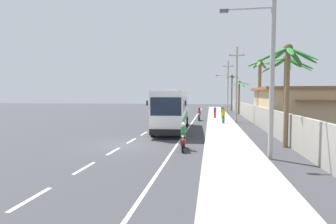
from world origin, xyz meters
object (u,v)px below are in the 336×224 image
object	(u,v)px
palm_fourth	(286,77)
motorcycle_trailing	(183,139)
utility_pole_far	(227,85)
roadside_building	(333,108)
utility_pole_mid	(237,83)
palm_farthest	(239,90)
motorcycle_beside_bus	(199,115)
pedestrian_far_walk	(223,115)
pedestrian_midwalk	(215,112)
pedestrian_near_kerb	(222,111)
palm_nearest	(260,80)
palm_third	(232,86)
utility_pole_nearest	(271,52)
palm_second	(288,71)
coach_bus_foreground	(172,109)

from	to	relation	value
palm_fourth	motorcycle_trailing	bearing A→B (deg)	-145.01
utility_pole_far	roadside_building	size ratio (longest dim) A/B	0.67
utility_pole_mid	palm_farthest	bearing A→B (deg)	82.96
palm_farthest	motorcycle_beside_bus	bearing A→B (deg)	-116.01
pedestrian_far_walk	utility_pole_mid	distance (m)	4.67
pedestrian_midwalk	utility_pole_mid	xyz separation A→B (m)	(2.42, -4.48, 3.69)
pedestrian_near_kerb	palm_nearest	xyz separation A→B (m)	(3.62, -6.25, 3.78)
motorcycle_trailing	pedestrian_near_kerb	size ratio (longest dim) A/B	1.09
pedestrian_far_walk	palm_third	distance (m)	27.02
motorcycle_beside_bus	utility_pole_nearest	bearing A→B (deg)	-77.70
motorcycle_beside_bus	roadside_building	bearing A→B (deg)	-24.07
motorcycle_trailing	utility_pole_mid	bearing A→B (deg)	74.72
utility_pole_mid	palm_nearest	bearing A→B (deg)	-51.84
pedestrian_midwalk	palm_fourth	world-z (taller)	palm_fourth
utility_pole_mid	utility_pole_far	distance (m)	18.42
pedestrian_far_walk	palm_nearest	xyz separation A→B (m)	(3.75, -0.19, 3.80)
motorcycle_trailing	pedestrian_far_walk	world-z (taller)	pedestrian_far_walk
motorcycle_trailing	palm_farthest	distance (m)	32.05
motorcycle_trailing	palm_second	xyz separation A→B (m)	(6.25, 1.84, 4.07)
palm_nearest	roadside_building	distance (m)	7.43
motorcycle_beside_bus	palm_third	distance (m)	23.55
utility_pole_mid	palm_fourth	xyz separation A→B (m)	(2.40, -11.96, -0.09)
palm_third	utility_pole_nearest	bearing A→B (deg)	-91.86
utility_pole_mid	pedestrian_near_kerb	bearing A→B (deg)	112.77
coach_bus_foreground	pedestrian_far_walk	world-z (taller)	coach_bus_foreground
pedestrian_far_walk	palm_farthest	distance (m)	17.50
coach_bus_foreground	utility_pole_far	bearing A→B (deg)	76.11
motorcycle_beside_bus	motorcycle_trailing	size ratio (longest dim) A/B	1.00
utility_pole_nearest	palm_nearest	world-z (taller)	utility_pole_nearest
motorcycle_trailing	pedestrian_near_kerb	distance (m)	20.62
utility_pole_far	palm_fourth	distance (m)	30.46
pedestrian_near_kerb	utility_pole_mid	size ratio (longest dim) A/B	0.20
motorcycle_beside_bus	palm_nearest	world-z (taller)	palm_nearest
palm_nearest	palm_second	xyz separation A→B (m)	(-0.49, -12.29, -0.13)
pedestrian_far_walk	utility_pole_far	xyz separation A→B (m)	(1.67, 20.95, 4.04)
motorcycle_beside_bus	pedestrian_far_walk	world-z (taller)	pedestrian_far_walk
palm_third	roadside_building	world-z (taller)	palm_third
motorcycle_beside_bus	palm_second	bearing A→B (deg)	-69.88
palm_nearest	palm_second	world-z (taller)	palm_nearest
pedestrian_near_kerb	pedestrian_midwalk	bearing A→B (deg)	-153.44
pedestrian_far_walk	utility_pole_mid	world-z (taller)	utility_pole_mid
motorcycle_trailing	pedestrian_midwalk	world-z (taller)	pedestrian_midwalk
motorcycle_trailing	utility_pole_nearest	size ratio (longest dim) A/B	0.19
pedestrian_near_kerb	pedestrian_far_walk	bearing A→B (deg)	-19.00
palm_second	palm_farthest	xyz separation A→B (m)	(0.12, 29.37, -0.59)
pedestrian_near_kerb	palm_farthest	size ratio (longest dim) A/B	0.32
coach_bus_foreground	palm_fourth	size ratio (longest dim) A/B	1.81
pedestrian_midwalk	coach_bus_foreground	bearing A→B (deg)	-96.45
motorcycle_beside_bus	palm_nearest	size ratio (longest dim) A/B	0.28
palm_second	pedestrian_near_kerb	bearing A→B (deg)	99.57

